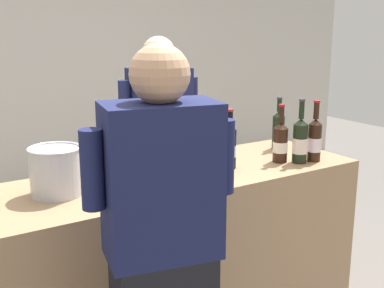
{
  "coord_description": "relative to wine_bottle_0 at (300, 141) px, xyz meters",
  "views": [
    {
      "loc": [
        -1.2,
        -2.13,
        1.72
      ],
      "look_at": [
        0.15,
        0.0,
        1.11
      ],
      "focal_mm": 46.08,
      "sensor_mm": 36.0,
      "label": 1
    }
  ],
  "objects": [
    {
      "name": "wine_bottle_8",
      "position": [
        -0.4,
        0.37,
        -0.01
      ],
      "size": [
        0.08,
        0.08,
        0.33
      ],
      "color": "black",
      "rests_on": "counter"
    },
    {
      "name": "wine_bottle_1",
      "position": [
        0.1,
        -0.02,
        -0.0
      ],
      "size": [
        0.08,
        0.08,
        0.35
      ],
      "color": "black",
      "rests_on": "counter"
    },
    {
      "name": "wine_bottle_2",
      "position": [
        -1.02,
        0.2,
        0.0
      ],
      "size": [
        0.07,
        0.07,
        0.35
      ],
      "color": "black",
      "rests_on": "counter"
    },
    {
      "name": "wine_bottle_5",
      "position": [
        -0.88,
        0.08,
        0.0
      ],
      "size": [
        0.07,
        0.07,
        0.34
      ],
      "color": "black",
      "rests_on": "counter"
    },
    {
      "name": "person_server",
      "position": [
        -0.42,
        0.87,
        -0.27
      ],
      "size": [
        0.54,
        0.29,
        1.65
      ],
      "color": "black",
      "rests_on": "ground_plane"
    },
    {
      "name": "counter",
      "position": [
        -0.76,
        0.18,
        -0.61
      ],
      "size": [
        2.16,
        0.68,
        0.96
      ],
      "primitive_type": "cube",
      "color": "#9E7A56",
      "rests_on": "ground_plane"
    },
    {
      "name": "wine_bottle_3",
      "position": [
        -0.56,
        0.09,
        -0.01
      ],
      "size": [
        0.08,
        0.08,
        0.32
      ],
      "color": "black",
      "rests_on": "counter"
    },
    {
      "name": "person_guest",
      "position": [
        -1.15,
        -0.46,
        -0.27
      ],
      "size": [
        0.56,
        0.32,
        1.66
      ],
      "color": "black",
      "rests_on": "ground_plane"
    },
    {
      "name": "wall_back",
      "position": [
        -0.76,
        2.78,
        0.31
      ],
      "size": [
        8.0,
        0.1,
        2.8
      ],
      "primitive_type": "cube",
      "color": "beige",
      "rests_on": "ground_plane"
    },
    {
      "name": "wine_bottle_7",
      "position": [
        -0.58,
        0.32,
        0.0
      ],
      "size": [
        0.07,
        0.07,
        0.36
      ],
      "color": "black",
      "rests_on": "counter"
    },
    {
      "name": "wine_bottle_10",
      "position": [
        0.12,
        0.31,
        0.0
      ],
      "size": [
        0.08,
        0.08,
        0.33
      ],
      "color": "black",
      "rests_on": "counter"
    },
    {
      "name": "ice_bucket",
      "position": [
        -1.33,
        0.2,
        -0.01
      ],
      "size": [
        0.24,
        0.24,
        0.23
      ],
      "color": "silver",
      "rests_on": "counter"
    },
    {
      "name": "wine_bottle_9",
      "position": [
        -0.08,
        0.07,
        -0.01
      ],
      "size": [
        0.08,
        0.08,
        0.33
      ],
      "color": "black",
      "rests_on": "counter"
    },
    {
      "name": "wine_glass",
      "position": [
        -0.67,
        0.15,
        -0.01
      ],
      "size": [
        0.07,
        0.07,
        0.17
      ],
      "color": "silver",
      "rests_on": "counter"
    },
    {
      "name": "wine_bottle_4",
      "position": [
        -0.4,
        0.12,
        -0.0
      ],
      "size": [
        0.07,
        0.07,
        0.33
      ],
      "color": "black",
      "rests_on": "counter"
    },
    {
      "name": "wine_bottle_0",
      "position": [
        0.0,
        0.0,
        0.0
      ],
      "size": [
        0.08,
        0.08,
        0.36
      ],
      "color": "black",
      "rests_on": "counter"
    }
  ]
}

